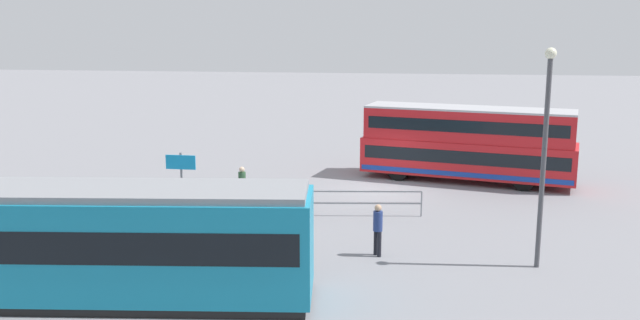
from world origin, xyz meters
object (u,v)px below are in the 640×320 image
pedestrian_near_railing (242,184)px  info_sign (181,171)px  tram_yellow (80,242)px  street_lamp (545,142)px  double_decker_bus (467,144)px  pedestrian_crossing (378,226)px

pedestrian_near_railing → info_sign: 2.69m
tram_yellow → pedestrian_near_railing: size_ratio=7.48×
tram_yellow → street_lamp: 14.30m
pedestrian_near_railing → street_lamp: street_lamp is taller
double_decker_bus → pedestrian_crossing: (3.78, 11.87, -0.86)m
info_sign → tram_yellow: bearing=91.6°
pedestrian_near_railing → info_sign: size_ratio=0.69×
pedestrian_near_railing → info_sign: info_sign is taller
street_lamp → tram_yellow: bearing=18.8°
pedestrian_crossing → info_sign: bearing=-26.5°
pedestrian_near_railing → pedestrian_crossing: pedestrian_crossing is taller
pedestrian_near_railing → street_lamp: size_ratio=0.25×
street_lamp → double_decker_bus: bearing=-83.3°
tram_yellow → street_lamp: (-13.35, -4.54, 2.39)m
info_sign → street_lamp: size_ratio=0.36×
double_decker_bus → pedestrian_crossing: double_decker_bus is taller
double_decker_bus → street_lamp: street_lamp is taller
pedestrian_crossing → tram_yellow: bearing=30.9°
street_lamp → pedestrian_near_railing: bearing=-27.0°
tram_yellow → pedestrian_near_railing: (-2.01, -10.32, -0.68)m
double_decker_bus → info_sign: bearing=32.3°
double_decker_bus → info_sign: (12.17, 7.69, -0.10)m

